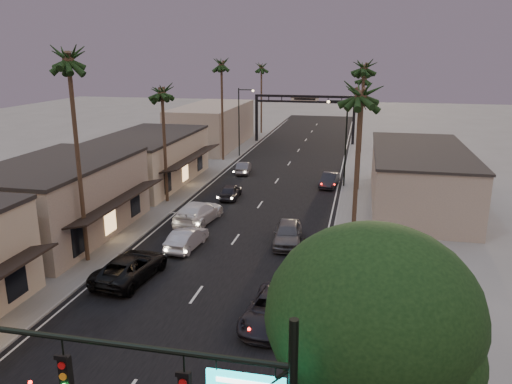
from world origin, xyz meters
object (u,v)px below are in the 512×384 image
at_px(palm_lb, 68,53).
at_px(palm_rb, 364,64).
at_px(palm_ra, 361,88).
at_px(oncoming_silver, 187,238).
at_px(palm_ld, 221,61).
at_px(curbside_near, 272,310).
at_px(streetlight_left, 241,117).
at_px(palm_lc, 162,88).
at_px(arch, 305,107).
at_px(oncoming_pickup, 131,267).
at_px(streetlight_right, 343,136).
at_px(corner_tree, 375,323).
at_px(palm_far, 261,65).
at_px(curbside_black, 311,267).
at_px(palm_rc, 364,76).

bearing_deg(palm_lb, palm_rb, 51.98).
bearing_deg(palm_ra, oncoming_silver, 171.96).
xyz_separation_m(palm_ld, curbside_near, (13.39, -38.10, -11.67)).
xyz_separation_m(streetlight_left, palm_lb, (-1.68, -36.00, 8.06)).
height_order(palm_lc, palm_rb, palm_rb).
height_order(arch, palm_rb, palm_rb).
bearing_deg(oncoming_pickup, streetlight_right, -108.78).
bearing_deg(corner_tree, palm_ra, 93.03).
height_order(palm_far, curbside_black, palm_far).
bearing_deg(palm_ra, palm_rb, 90.00).
height_order(streetlight_right, palm_lc, palm_lc).
relative_size(arch, palm_ra, 1.15).
bearing_deg(palm_rc, streetlight_left, -158.86).
relative_size(palm_lc, oncoming_silver, 2.74).
bearing_deg(streetlight_left, palm_rb, -42.05).
distance_m(streetlight_left, palm_lb, 36.93).
relative_size(arch, palm_lc, 1.25).
distance_m(streetlight_right, palm_lb, 28.89).
distance_m(oncoming_pickup, curbside_black, 11.00).
bearing_deg(palm_rc, palm_far, 140.36).
distance_m(palm_rc, palm_far, 21.97).
bearing_deg(corner_tree, palm_lb, 141.17).
bearing_deg(curbside_near, arch, 100.53).
relative_size(palm_ra, palm_rb, 0.93).
xyz_separation_m(palm_lb, palm_rb, (17.20, 22.00, -0.97)).
bearing_deg(oncoming_silver, streetlight_right, -112.03).
bearing_deg(arch, palm_far, 136.05).
relative_size(streetlight_left, oncoming_silver, 2.02).
height_order(palm_ra, curbside_near, palm_ra).
bearing_deg(streetlight_right, oncoming_silver, -116.97).
height_order(palm_lb, palm_ra, palm_lb).
xyz_separation_m(streetlight_right, streetlight_left, (-13.84, 13.00, 0.00)).
relative_size(palm_rb, palm_far, 1.08).
relative_size(corner_tree, oncoming_silver, 1.98).
relative_size(palm_rc, curbside_black, 2.18).
distance_m(streetlight_left, palm_lc, 22.65).
relative_size(corner_tree, arch, 0.58).
bearing_deg(palm_rc, oncoming_silver, -106.74).
bearing_deg(palm_rb, palm_far, 116.43).
height_order(palm_lc, oncoming_silver, palm_lc).
bearing_deg(arch, palm_lc, -104.20).
height_order(corner_tree, palm_far, palm_far).
bearing_deg(arch, streetlight_left, -119.97).
height_order(streetlight_right, palm_ld, palm_ld).
bearing_deg(oncoming_silver, curbside_near, 136.45).
distance_m(palm_ra, palm_rc, 40.01).
height_order(corner_tree, oncoming_silver, corner_tree).
bearing_deg(palm_rb, palm_rc, 90.00).
bearing_deg(palm_lc, palm_far, 89.59).
distance_m(streetlight_left, palm_ra, 37.87).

